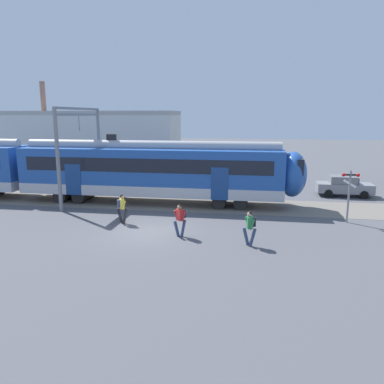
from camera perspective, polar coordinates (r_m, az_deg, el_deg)
The scene contains 10 objects.
ground_plane at distance 19.89m, azimuth -6.30°, elevation -6.05°, with size 160.00×160.00×0.00m, color #515156.
track_bed at distance 31.18m, azimuth -26.17°, elevation -0.69°, with size 80.00×4.40×0.01m, color slate.
commuter_train at distance 29.44m, azimuth -22.61°, elevation 3.40°, with size 38.05×3.07×4.73m.
pedestrian_yellow at distance 21.42m, azimuth -10.66°, elevation -2.14°, with size 0.71×0.51×1.67m.
pedestrian_red at distance 18.76m, azimuth -1.82°, elevation -3.91°, with size 0.68×0.50×1.67m.
pedestrian_green at distance 17.65m, azimuth 8.84°, elevation -5.06°, with size 0.68×0.54×1.67m.
parked_car_grey at distance 30.44m, azimuth 22.17°, elevation 0.87°, with size 4.04×1.83×1.54m.
catenary_gantry at distance 27.55m, azimuth -16.68°, elevation 7.61°, with size 0.24×6.64×6.53m.
crossing_signal at distance 22.77m, azimuth 22.88°, elevation 0.58°, with size 0.96×0.22×3.00m.
background_building at distance 37.91m, azimuth -14.81°, elevation 7.01°, with size 16.40×5.00×9.20m.
Camera 1 is at (5.19, -18.23, 6.02)m, focal length 35.00 mm.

